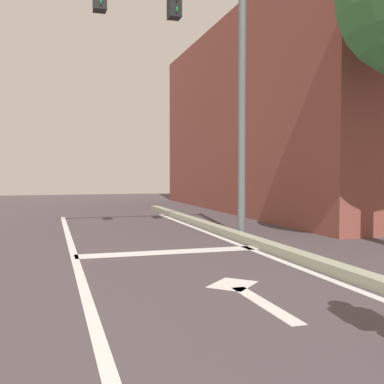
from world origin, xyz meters
The scene contains 7 objects.
lane_line_center centered at (-0.01, 6.00, 0.00)m, with size 0.12×20.00×0.01m, color silver.
lane_line_curbside centered at (2.93, 6.00, 0.00)m, with size 0.12×20.00×0.01m, color silver.
stop_bar centered at (1.53, 9.31, 0.00)m, with size 3.09×0.40×0.01m, color silver.
lane_arrow_stem centered at (1.69, 6.08, 0.00)m, with size 0.16×1.40×0.01m, color silver.
lane_arrow_head centered at (1.69, 6.93, 0.00)m, with size 0.56×0.44×0.01m, color silver.
traffic_signal_mast centered at (2.32, 10.81, 3.78)m, with size 4.40×0.34×5.33m.
building_block centered at (10.71, 16.52, 3.17)m, with size 11.27×13.55×6.35m, color brown.
Camera 1 is at (-0.37, 1.84, 1.33)m, focal length 43.77 mm.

